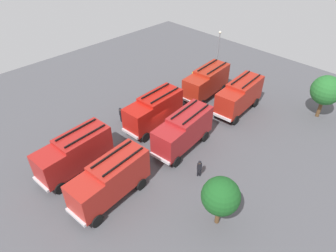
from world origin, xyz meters
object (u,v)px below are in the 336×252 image
fire_truck_2 (74,152)px  firefighter_0 (199,168)px  fire_truck_3 (240,95)px  tree_0 (326,90)px  tree_1 (221,196)px  fire_truck_5 (110,179)px  firefighter_2 (151,103)px  traffic_cone_1 (191,89)px  traffic_cone_2 (191,110)px  firefighter_3 (193,77)px  traffic_cone_0 (129,119)px  fire_truck_1 (154,110)px  lamppost (218,50)px  fire_truck_4 (183,130)px  fire_truck_0 (206,81)px  firefighter_1 (121,114)px

fire_truck_2 → firefighter_0: 11.43m
fire_truck_3 → tree_0: size_ratio=1.43×
fire_truck_2 → tree_1: bearing=105.9°
fire_truck_5 → firefighter_2: bearing=-151.4°
fire_truck_2 → tree_0: (-24.81, 12.17, 1.33)m
tree_1 → fire_truck_3: bearing=-150.9°
fire_truck_3 → tree_0: bearing=123.0°
fire_truck_2 → firefighter_2: (-11.60, -2.58, -1.12)m
fire_truck_5 → traffic_cone_1: fire_truck_5 is taller
firefighter_0 → traffic_cone_2: firefighter_0 is taller
fire_truck_5 → firefighter_0: bearing=148.1°
firefighter_3 → traffic_cone_0: bearing=82.9°
fire_truck_1 → firefighter_3: size_ratio=4.58×
traffic_cone_2 → fire_truck_1: bearing=-13.3°
fire_truck_3 → tree_0: (-5.73, 7.37, 1.33)m
firefighter_2 → lamppost: lamppost is taller
tree_0 → fire_truck_2: bearing=-26.1°
fire_truck_4 → firefighter_2: (-2.16, -7.28, -1.12)m
tree_1 → traffic_cone_0: (-3.73, -15.65, -2.77)m
lamppost → fire_truck_4: bearing=26.3°
firefighter_0 → tree_1: bearing=-170.2°
firefighter_0 → fire_truck_0: bearing=-9.7°
fire_truck_3 → tree_1: bearing=24.2°
firefighter_1 → tree_0: (-17.07, 15.57, 2.51)m
fire_truck_1 → traffic_cone_2: bearing=163.3°
fire_truck_1 → tree_0: 19.36m
lamppost → fire_truck_5: bearing=17.8°
fire_truck_3 → firefighter_3: fire_truck_3 is taller
lamppost → firefighter_3: bearing=-11.5°
traffic_cone_0 → firefighter_1: bearing=-41.0°
tree_0 → lamppost: 15.02m
fire_truck_4 → fire_truck_0: bearing=-159.5°
fire_truck_2 → firefighter_1: (-7.74, -3.40, -1.18)m
fire_truck_1 → traffic_cone_0: (1.45, -2.78, -1.86)m
traffic_cone_1 → lamppost: lamppost is taller
fire_truck_2 → traffic_cone_0: (-8.39, -2.82, -1.86)m
fire_truck_0 → tree_0: tree_0 is taller
firefighter_3 → lamppost: 5.20m
fire_truck_3 → traffic_cone_1: 7.16m
fire_truck_0 → tree_0: size_ratio=1.43×
fire_truck_2 → traffic_cone_1: 18.69m
traffic_cone_2 → lamppost: 11.27m
traffic_cone_0 → lamppost: size_ratio=0.09×
lamppost → traffic_cone_2: bearing=21.7°
fire_truck_1 → firefighter_2: 3.28m
tree_0 → traffic_cone_1: tree_0 is taller
fire_truck_5 → traffic_cone_2: fire_truck_5 is taller
fire_truck_4 → tree_0: bearing=147.8°
fire_truck_3 → fire_truck_4: (9.63, -0.09, 0.00)m
firefighter_1 → traffic_cone_0: bearing=-20.8°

